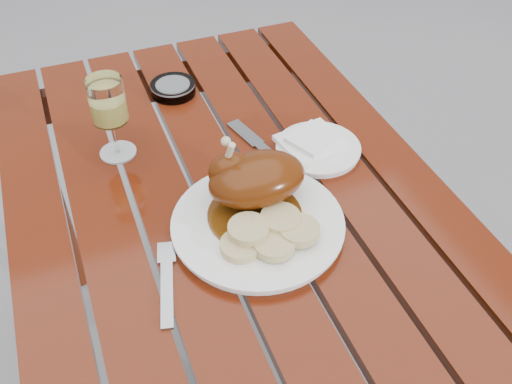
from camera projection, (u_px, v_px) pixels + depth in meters
table at (234, 310)px, 1.33m from camera, size 0.80×1.20×0.75m
dinner_plate at (258, 225)px, 1.01m from camera, size 0.38×0.38×0.02m
roast_duck at (253, 179)px, 1.01m from camera, size 0.19×0.18×0.13m
bread_dumplings at (269, 234)px, 0.96m from camera, size 0.17×0.11×0.03m
wine_glass at (111, 118)px, 1.11m from camera, size 0.08×0.08×0.17m
side_plate at (318, 149)px, 1.17m from camera, size 0.22×0.22×0.01m
napkin at (312, 142)px, 1.16m from camera, size 0.14×0.13×0.01m
ashtray at (173, 88)px, 1.32m from camera, size 0.11×0.11×0.03m
fork at (167, 287)px, 0.92m from camera, size 0.06×0.16×0.01m
knife at (273, 157)px, 1.15m from camera, size 0.08×0.22×0.01m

